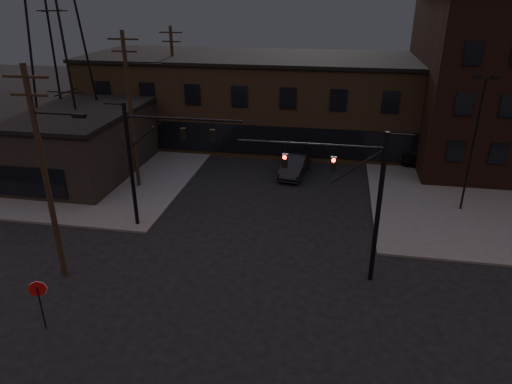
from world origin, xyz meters
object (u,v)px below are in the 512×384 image
at_px(stop_sign, 38,294).
at_px(parked_car_lot_a, 428,155).
at_px(parked_car_lot_b, 511,160).
at_px(car_crossing, 295,165).
at_px(traffic_signal_far, 149,153).
at_px(traffic_signal_near, 356,192).

relative_size(stop_sign, parked_car_lot_a, 0.51).
relative_size(parked_car_lot_b, car_crossing, 0.91).
distance_m(traffic_signal_far, stop_sign, 10.55).
height_order(traffic_signal_near, car_crossing, traffic_signal_near).
bearing_deg(parked_car_lot_a, traffic_signal_far, 115.47).
distance_m(traffic_signal_far, car_crossing, 13.85).
xyz_separation_m(parked_car_lot_a, car_crossing, (-11.04, -4.12, -0.16)).
relative_size(traffic_signal_near, parked_car_lot_b, 1.76).
bearing_deg(parked_car_lot_a, traffic_signal_near, 147.07).
relative_size(traffic_signal_far, car_crossing, 1.60).
bearing_deg(car_crossing, parked_car_lot_a, 27.41).
relative_size(traffic_signal_near, car_crossing, 1.60).
xyz_separation_m(stop_sign, parked_car_lot_b, (26.92, 25.30, -1.03)).
xyz_separation_m(traffic_signal_far, stop_sign, (-1.28, -9.99, -3.17)).
bearing_deg(parked_car_lot_a, car_crossing, 97.79).
xyz_separation_m(traffic_signal_near, parked_car_lot_b, (13.57, 18.82, -4.12)).
distance_m(stop_sign, parked_car_lot_a, 31.91).
relative_size(stop_sign, car_crossing, 0.50).
relative_size(traffic_signal_near, stop_sign, 3.23).
height_order(traffic_signal_near, parked_car_lot_a, traffic_signal_near).
relative_size(traffic_signal_near, parked_car_lot_a, 1.64).
xyz_separation_m(traffic_signal_far, car_crossing, (7.78, 10.67, -4.19)).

